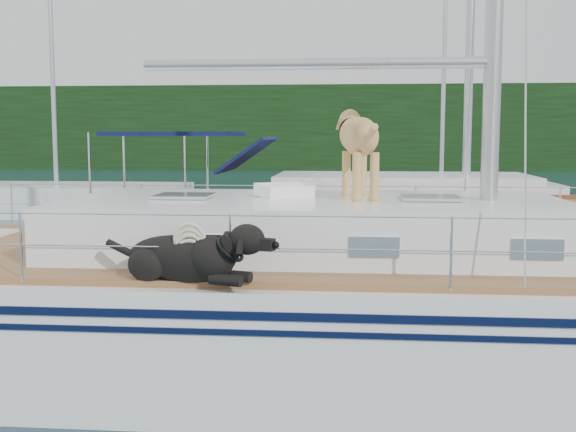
# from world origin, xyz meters

# --- Properties ---
(ground) EXTENTS (120.00, 120.00, 0.00)m
(ground) POSITION_xyz_m (0.00, 0.00, 0.00)
(ground) COLOR black
(ground) RESTS_ON ground
(tree_line) EXTENTS (90.00, 3.00, 6.00)m
(tree_line) POSITION_xyz_m (0.00, 45.00, 3.00)
(tree_line) COLOR black
(tree_line) RESTS_ON ground
(shore_bank) EXTENTS (92.00, 1.00, 1.20)m
(shore_bank) POSITION_xyz_m (0.00, 46.20, 0.60)
(shore_bank) COLOR #595147
(shore_bank) RESTS_ON ground
(main_sailboat) EXTENTS (12.00, 4.06, 14.01)m
(main_sailboat) POSITION_xyz_m (0.10, -0.00, 0.68)
(main_sailboat) COLOR white
(main_sailboat) RESTS_ON ground
(neighbor_sailboat) EXTENTS (11.00, 3.50, 13.30)m
(neighbor_sailboat) POSITION_xyz_m (1.04, 6.38, 0.63)
(neighbor_sailboat) COLOR white
(neighbor_sailboat) RESTS_ON ground
(bg_boat_west) EXTENTS (8.00, 3.00, 11.65)m
(bg_boat_west) POSITION_xyz_m (-8.00, 14.00, 0.45)
(bg_boat_west) COLOR white
(bg_boat_west) RESTS_ON ground
(bg_boat_center) EXTENTS (7.20, 3.00, 11.65)m
(bg_boat_center) POSITION_xyz_m (4.00, 16.00, 0.45)
(bg_boat_center) COLOR white
(bg_boat_center) RESTS_ON ground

